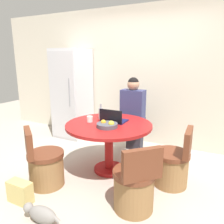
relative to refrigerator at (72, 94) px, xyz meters
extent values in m
plane|color=#B2A899|center=(1.46, -1.20, -0.92)|extent=(12.00, 12.00, 0.00)
cube|color=beige|center=(1.46, 0.38, 0.38)|extent=(7.00, 0.06, 2.60)
cube|color=silver|center=(0.00, 0.01, 0.00)|extent=(0.64, 0.65, 1.83)
cube|color=silver|center=(0.00, -0.33, 0.00)|extent=(0.61, 0.01, 1.72)
cylinder|color=gray|center=(0.19, -0.34, 0.09)|extent=(0.02, 0.02, 0.55)
cylinder|color=maroon|center=(1.40, -1.02, -0.89)|extent=(0.44, 0.44, 0.05)
cylinder|color=maroon|center=(1.40, -1.02, -0.54)|extent=(0.13, 0.13, 0.64)
cylinder|color=maroon|center=(1.40, -1.02, -0.20)|extent=(1.24, 1.24, 0.04)
cylinder|color=olive|center=(0.85, -1.73, -0.71)|extent=(0.44, 0.44, 0.41)
cylinder|color=brown|center=(0.85, -1.73, -0.48)|extent=(0.47, 0.47, 0.06)
cube|color=brown|center=(0.73, -1.87, -0.29)|extent=(0.38, 0.32, 0.33)
cylinder|color=olive|center=(2.30, -0.97, -0.71)|extent=(0.44, 0.44, 0.41)
cylinder|color=brown|center=(2.30, -0.97, -0.48)|extent=(0.47, 0.47, 0.06)
cube|color=brown|center=(2.49, -0.97, -0.29)|extent=(0.09, 0.43, 0.33)
cylinder|color=olive|center=(2.04, -1.65, -0.71)|extent=(0.44, 0.44, 0.41)
cylinder|color=brown|center=(2.04, -1.65, -0.48)|extent=(0.47, 0.47, 0.06)
cube|color=brown|center=(2.18, -1.78, -0.29)|extent=(0.35, 0.35, 0.33)
cube|color=#2D2D38|center=(1.45, -0.08, -0.69)|extent=(0.28, 0.16, 0.46)
cube|color=#2D2D38|center=(1.45, -0.14, -0.38)|extent=(0.32, 0.36, 0.14)
cube|color=navy|center=(1.45, -0.22, -0.05)|extent=(0.40, 0.22, 0.52)
sphere|color=tan|center=(1.45, -0.22, 0.30)|extent=(0.21, 0.21, 0.21)
sphere|color=black|center=(1.45, -0.22, 0.32)|extent=(0.19, 0.19, 0.19)
cube|color=#141947|center=(1.42, -0.87, -0.17)|extent=(0.35, 0.26, 0.02)
cube|color=black|center=(1.42, -1.00, -0.07)|extent=(0.35, 0.01, 0.18)
cylinder|color=#4C4C56|center=(1.46, -1.17, -0.15)|extent=(0.29, 0.29, 0.05)
sphere|color=gold|center=(1.52, -1.18, -0.12)|extent=(0.08, 0.08, 0.08)
sphere|color=orange|center=(1.40, -1.16, -0.12)|extent=(0.07, 0.07, 0.07)
cylinder|color=white|center=(1.11, -1.06, -0.14)|extent=(0.08, 0.08, 0.08)
cylinder|color=#9999A3|center=(1.18, -0.85, -0.10)|extent=(0.07, 0.07, 0.17)
cylinder|color=#9999A3|center=(1.18, -0.85, 0.02)|extent=(0.03, 0.03, 0.07)
ellipsoid|color=gray|center=(1.30, -2.28, -0.83)|extent=(0.33, 0.17, 0.18)
sphere|color=gray|center=(1.12, -2.29, -0.79)|extent=(0.10, 0.10, 0.10)
cylinder|color=gray|center=(1.44, -2.27, -0.81)|extent=(0.14, 0.05, 0.11)
cube|color=tan|center=(0.83, -2.15, -0.79)|extent=(0.30, 0.14, 0.26)
camera|label=1|loc=(2.79, -3.66, 0.72)|focal=35.00mm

